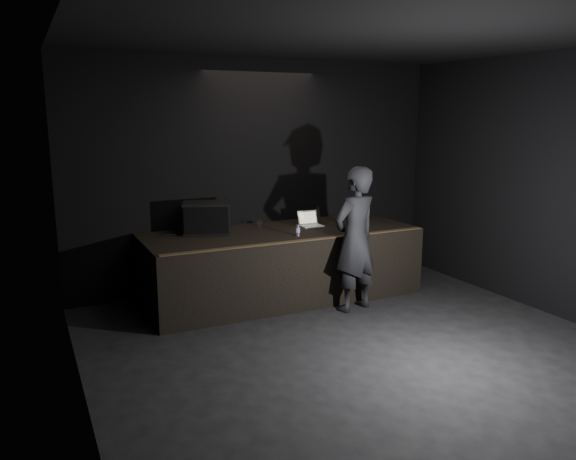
% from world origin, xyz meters
% --- Properties ---
extents(ground, '(7.00, 7.00, 0.00)m').
position_xyz_m(ground, '(0.00, 0.00, 0.00)').
color(ground, black).
rests_on(ground, ground).
extents(room_walls, '(6.10, 7.10, 3.52)m').
position_xyz_m(room_walls, '(0.00, 0.00, 2.02)').
color(room_walls, black).
rests_on(room_walls, ground).
extents(stage_riser, '(4.00, 1.50, 1.00)m').
position_xyz_m(stage_riser, '(0.00, 2.73, 0.50)').
color(stage_riser, black).
rests_on(stage_riser, ground).
extents(riser_lip, '(3.92, 0.10, 0.01)m').
position_xyz_m(riser_lip, '(0.00, 2.02, 1.01)').
color(riser_lip, brown).
rests_on(riser_lip, stage_riser).
extents(stage_monitor, '(0.78, 0.67, 0.44)m').
position_xyz_m(stage_monitor, '(-1.01, 3.08, 1.22)').
color(stage_monitor, black).
rests_on(stage_monitor, stage_riser).
extents(cable, '(0.87, 0.15, 0.02)m').
position_xyz_m(cable, '(-1.19, 3.06, 1.01)').
color(cable, black).
rests_on(cable, stage_riser).
extents(laptop, '(0.33, 0.30, 0.22)m').
position_xyz_m(laptop, '(0.55, 2.87, 1.06)').
color(laptop, white).
rests_on(laptop, stage_riser).
extents(beer_can, '(0.07, 0.07, 0.16)m').
position_xyz_m(beer_can, '(0.07, 2.32, 1.08)').
color(beer_can, silver).
rests_on(beer_can, stage_riser).
extents(plastic_cup, '(0.09, 0.09, 0.11)m').
position_xyz_m(plastic_cup, '(-0.20, 3.07, 1.06)').
color(plastic_cup, white).
rests_on(plastic_cup, stage_riser).
extents(wii_remote, '(0.11, 0.17, 0.03)m').
position_xyz_m(wii_remote, '(1.10, 2.39, 1.02)').
color(wii_remote, white).
rests_on(wii_remote, stage_riser).
extents(person, '(0.83, 0.65, 2.00)m').
position_xyz_m(person, '(0.67, 1.78, 1.00)').
color(person, black).
rests_on(person, ground).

